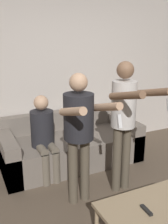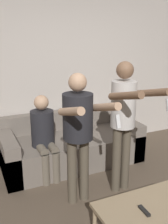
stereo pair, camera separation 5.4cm
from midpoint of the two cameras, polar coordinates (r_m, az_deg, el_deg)
name	(u,v)px [view 1 (the left image)]	position (r m, az deg, el deg)	size (l,w,h in m)	color
ground_plane	(138,221)	(3.10, 11.08, -22.25)	(14.00, 14.00, 0.00)	brown
wall_back	(64,71)	(4.32, -4.79, 8.93)	(6.40, 0.06, 2.70)	beige
couch	(70,146)	(4.11, -3.48, -7.31)	(2.09, 0.96, 0.73)	slate
person_standing_left	(79,125)	(2.88, -1.53, -2.94)	(0.46, 0.72, 1.54)	brown
person_standing_right	(125,114)	(3.13, 8.32, -0.53)	(0.41, 0.73, 1.64)	brown
person_seated	(44,133)	(3.62, -9.19, -4.56)	(0.32, 0.53, 1.15)	#6B6051
coffee_table	(154,208)	(2.70, 14.42, -19.64)	(1.04, 0.57, 0.39)	tan
remote_on_table	(146,210)	(2.58, 12.80, -20.10)	(0.04, 0.15, 0.02)	black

